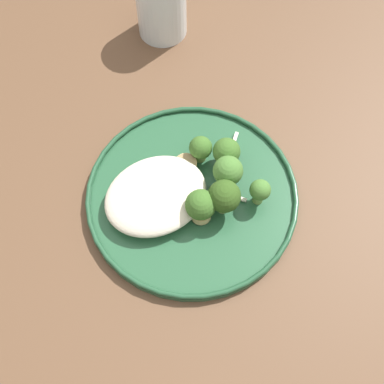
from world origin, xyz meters
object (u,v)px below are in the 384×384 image
Objects in this scene: seared_scallop_half_hidden at (116,201)px; broccoli_floret_tall_stalk at (201,148)px; seared_scallop_left_edge at (132,192)px; broccoli_floret_near_rim at (201,205)px; dinner_plate at (192,196)px; seared_scallop_center_golden at (165,191)px; broccoli_floret_small_sprig at (223,197)px; seared_scallop_large_seared at (201,214)px; broccoli_floret_split_head at (228,171)px; broccoli_floret_right_tilted at (260,191)px; water_glass at (162,9)px; seared_scallop_tilted_round at (155,179)px; broccoli_floret_center_pile at (226,152)px; seared_scallop_right_edge at (186,164)px.

broccoli_floret_tall_stalk is at bearing 3.80° from seared_scallop_half_hidden.
broccoli_floret_near_rim is at bearing -46.51° from seared_scallop_left_edge.
seared_scallop_center_golden is at bearing 149.83° from dinner_plate.
broccoli_floret_small_sprig is (0.02, -0.04, 0.04)m from dinner_plate.
seared_scallop_large_seared reaches higher than seared_scallop_half_hidden.
broccoli_floret_split_head is at bearing 50.18° from broccoli_floret_small_sprig.
broccoli_floret_tall_stalk and broccoli_floret_right_tilted have the same top height.
dinner_plate is 0.32m from water_glass.
seared_scallop_tilted_round reaches higher than dinner_plate.
seared_scallop_center_golden is at bearing -16.15° from seared_scallop_half_hidden.
seared_scallop_large_seared is at bearing -141.39° from broccoli_floret_center_pile.
seared_scallop_half_hidden is at bearing -175.91° from seared_scallop_tilted_round.
seared_scallop_large_seared is at bearing -118.64° from broccoli_floret_tall_stalk.
broccoli_floret_center_pile is 0.48× the size of water_glass.
seared_scallop_center_golden is 0.24× the size of water_glass.
broccoli_floret_center_pile is (0.03, -0.02, 0.00)m from broccoli_floret_tall_stalk.
seared_scallop_center_golden is 0.55× the size of broccoli_floret_tall_stalk.
broccoli_floret_near_rim is at bearing -119.11° from broccoli_floret_tall_stalk.
broccoli_floret_tall_stalk is 0.89× the size of broccoli_floret_center_pile.
seared_scallop_left_edge is at bearing -175.22° from seared_scallop_tilted_round.
seared_scallop_center_golden reaches higher than dinner_plate.
dinner_plate is at bearing -49.99° from seared_scallop_tilted_round.
seared_scallop_left_edge is at bearing -176.03° from broccoli_floret_tall_stalk.
water_glass reaches higher than broccoli_floret_small_sprig.
seared_scallop_large_seared reaches higher than seared_scallop_left_edge.
broccoli_floret_split_head is at bearing 121.04° from broccoli_floret_right_tilted.
seared_scallop_large_seared reaches higher than seared_scallop_center_golden.
seared_scallop_large_seared is at bearing -103.47° from seared_scallop_right_edge.
seared_scallop_large_seared is 0.08m from broccoli_floret_right_tilted.
seared_scallop_center_golden is 0.79× the size of seared_scallop_right_edge.
seared_scallop_large_seared is 0.02m from broccoli_floret_near_rim.
seared_scallop_large_seared is at bearing -108.74° from water_glass.
broccoli_floret_right_tilted is 0.91× the size of broccoli_floret_center_pile.
broccoli_floret_near_rim is 1.08× the size of broccoli_floret_center_pile.
seared_scallop_half_hidden is at bearing 143.13° from broccoli_floret_near_rim.
broccoli_floret_split_head reaches higher than broccoli_floret_near_rim.
broccoli_floret_right_tilted is at bearing -31.05° from seared_scallop_left_edge.
seared_scallop_half_hidden is at bearing -128.05° from water_glass.
seared_scallop_center_golden and seared_scallop_half_hidden have the same top height.
seared_scallop_center_golden is 0.70× the size of seared_scallop_tilted_round.
seared_scallop_large_seared is 0.12m from seared_scallop_half_hidden.
seared_scallop_tilted_round is at bearing 169.28° from broccoli_floret_center_pile.
seared_scallop_center_golden is 0.13m from broccoli_floret_right_tilted.
broccoli_floret_tall_stalk is (0.04, 0.05, 0.03)m from dinner_plate.
dinner_plate is 2.82× the size of water_glass.
seared_scallop_tilted_round is 0.34× the size of water_glass.
seared_scallop_center_golden is (-0.03, 0.02, 0.01)m from dinner_plate.
broccoli_floret_small_sprig is 0.09m from broccoli_floret_tall_stalk.
broccoli_floret_small_sprig reaches higher than broccoli_floret_right_tilted.
seared_scallop_center_golden is 0.89× the size of seared_scallop_left_edge.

